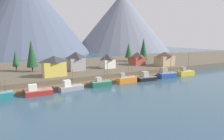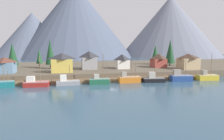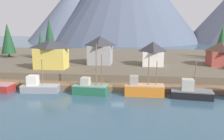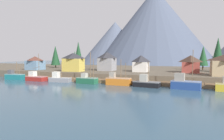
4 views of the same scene
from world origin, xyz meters
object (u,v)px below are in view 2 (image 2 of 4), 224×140
at_px(fishing_boat_yellow, 207,77).
at_px(conifer_mid_right, 13,54).
at_px(conifer_near_left, 170,51).
at_px(conifer_mid_left, 50,52).
at_px(fishing_boat_orange, 129,79).
at_px(fishing_boat_green, 99,80).
at_px(fishing_boat_grey, 67,82).
at_px(house_red, 158,60).
at_px(house_white, 122,61).
at_px(fishing_boat_red, 36,83).
at_px(fishing_boat_blue, 180,77).
at_px(conifer_back_left, 155,53).
at_px(fishing_boat_teal, 0,84).
at_px(house_yellow, 62,63).
at_px(fishing_boat_black, 153,79).
at_px(house_tan, 188,61).
at_px(conifer_near_right, 39,56).
at_px(house_blue, 5,65).
at_px(house_grey, 89,60).

bearing_deg(fishing_boat_yellow, conifer_mid_right, 163.23).
bearing_deg(conifer_near_left, conifer_mid_left, -176.81).
bearing_deg(conifer_near_left, fishing_boat_orange, -136.25).
distance_m(fishing_boat_green, conifer_mid_right, 45.51).
relative_size(fishing_boat_grey, house_red, 1.14).
distance_m(fishing_boat_grey, fishing_boat_orange, 20.07).
relative_size(fishing_boat_yellow, house_white, 1.53).
height_order(fishing_boat_red, conifer_mid_left, conifer_mid_left).
bearing_deg(fishing_boat_yellow, house_white, 149.09).
bearing_deg(fishing_boat_blue, fishing_boat_red, -172.73).
height_order(fishing_boat_grey, fishing_boat_green, fishing_boat_green).
height_order(fishing_boat_yellow, conifer_back_left, conifer_back_left).
relative_size(fishing_boat_green, fishing_boat_blue, 0.95).
distance_m(fishing_boat_teal, house_yellow, 21.38).
distance_m(fishing_boat_blue, house_yellow, 42.27).
bearing_deg(fishing_boat_black, fishing_boat_orange, -177.73).
relative_size(fishing_boat_orange, conifer_back_left, 0.74).
distance_m(fishing_boat_black, house_tan, 24.71).
height_order(fishing_boat_black, conifer_near_right, conifer_near_right).
relative_size(fishing_boat_teal, house_white, 1.16).
bearing_deg(fishing_boat_orange, house_yellow, 152.65).
relative_size(house_white, house_tan, 0.81).
bearing_deg(fishing_boat_black, conifer_back_left, 71.98).
xyz_separation_m(fishing_boat_teal, fishing_boat_green, (29.20, -0.28, -0.04)).
xyz_separation_m(conifer_near_left, conifer_back_left, (-4.34, 7.70, -0.89)).
bearing_deg(fishing_boat_orange, house_blue, 162.68).
distance_m(fishing_boat_grey, conifer_mid_right, 38.71).
height_order(house_grey, conifer_near_right, conifer_near_right).
bearing_deg(conifer_back_left, house_blue, -161.47).
xyz_separation_m(fishing_boat_green, fishing_boat_black, (18.32, -0.33, -0.03)).
relative_size(fishing_boat_red, house_red, 1.45).
distance_m(fishing_boat_red, house_grey, 27.41).
xyz_separation_m(fishing_boat_blue, house_yellow, (-40.17, 12.27, 4.72)).
distance_m(fishing_boat_green, conifer_near_right, 38.67).
bearing_deg(fishing_boat_orange, fishing_boat_teal, -179.54).
height_order(fishing_boat_yellow, conifer_near_left, conifer_near_left).
bearing_deg(house_white, conifer_mid_left, 169.35).
height_order(fishing_boat_grey, conifer_back_left, conifer_back_left).
xyz_separation_m(fishing_boat_grey, house_blue, (-21.46, 13.53, 4.33)).
bearing_deg(house_grey, conifer_mid_right, 162.23).
distance_m(fishing_boat_blue, conifer_back_left, 37.51).
relative_size(house_tan, conifer_mid_right, 0.70).
relative_size(house_red, conifer_near_left, 0.50).
xyz_separation_m(fishing_boat_yellow, conifer_mid_left, (-55.90, 25.40, 8.38)).
bearing_deg(house_white, conifer_mid_right, 166.80).
bearing_deg(fishing_boat_teal, house_blue, 96.99).
relative_size(fishing_boat_grey, fishing_boat_orange, 0.97).
height_order(fishing_boat_black, fishing_boat_blue, fishing_boat_blue).
distance_m(fishing_boat_blue, house_red, 21.94).
bearing_deg(fishing_boat_black, house_white, 112.76).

